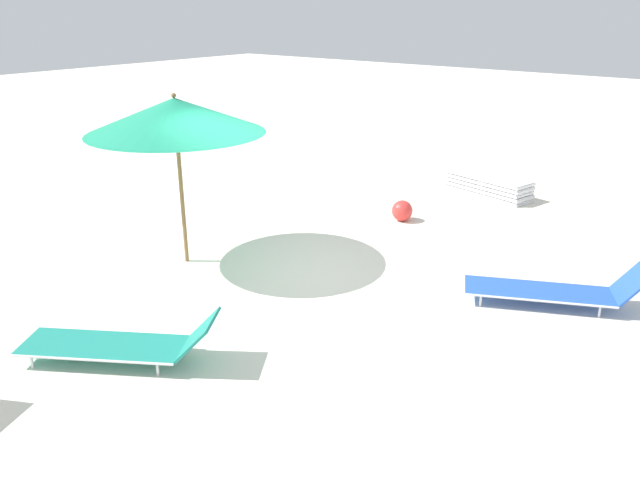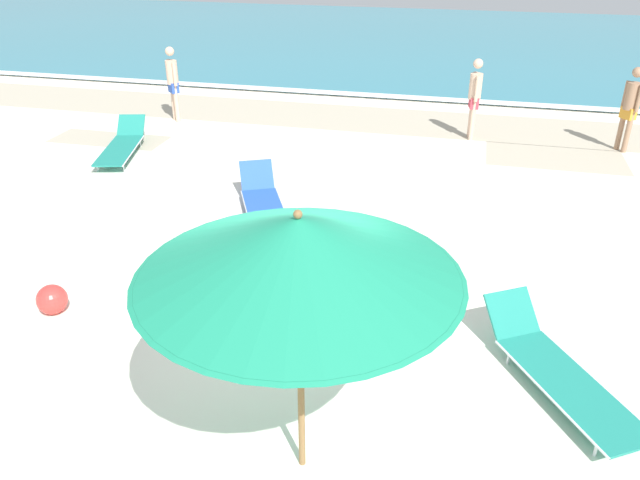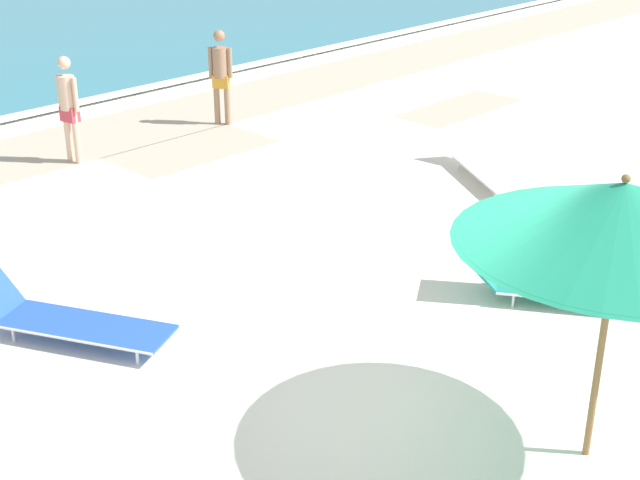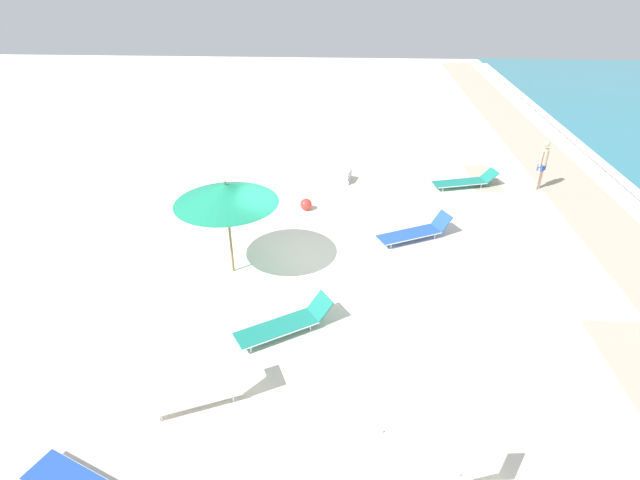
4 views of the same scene
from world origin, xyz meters
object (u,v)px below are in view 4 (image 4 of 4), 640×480
object	(u,v)px
beachgoer_shoreline_child	(543,162)
sun_lounger_near_water_left	(208,389)
lounger_stack	(326,174)
beach_umbrella	(226,194)
sun_lounger_beside_umbrella	(286,323)
sun_lounger_near_water_right	(416,232)
sun_lounger_mid_beach_pair_a	(465,181)
beach_ball	(306,204)
sun_lounger_under_umbrella	(439,441)

from	to	relation	value
beachgoer_shoreline_child	sun_lounger_near_water_left	bearing A→B (deg)	-177.40
sun_lounger_near_water_left	lounger_stack	bearing A→B (deg)	147.68
beach_umbrella	sun_lounger_near_water_left	xyz separation A→B (m)	(4.31, 0.42, -2.03)
sun_lounger_beside_umbrella	sun_lounger_near_water_right	world-z (taller)	sun_lounger_near_water_right
sun_lounger_mid_beach_pair_a	sun_lounger_near_water_right	bearing A→B (deg)	-45.15
beach_ball	beachgoer_shoreline_child	bearing A→B (deg)	104.68
lounger_stack	beach_ball	xyz separation A→B (m)	(2.53, -0.54, -0.02)
sun_lounger_near_water_left	sun_lounger_mid_beach_pair_a	bearing A→B (deg)	123.52
sun_lounger_under_umbrella	sun_lounger_near_water_left	distance (m)	4.25
sun_lounger_near_water_right	beachgoer_shoreline_child	world-z (taller)	beachgoer_shoreline_child
sun_lounger_beside_umbrella	sun_lounger_under_umbrella	bearing A→B (deg)	12.96
sun_lounger_beside_umbrella	beachgoer_shoreline_child	distance (m)	11.47
sun_lounger_near_water_left	sun_lounger_beside_umbrella	bearing A→B (deg)	125.11
lounger_stack	sun_lounger_near_water_right	xyz separation A→B (m)	(4.22, 2.81, 0.01)
sun_lounger_under_umbrella	sun_lounger_mid_beach_pair_a	distance (m)	11.39
sun_lounger_beside_umbrella	sun_lounger_mid_beach_pair_a	size ratio (longest dim) A/B	0.92
sun_lounger_under_umbrella	sun_lounger_near_water_right	distance (m)	7.25
sun_lounger_near_water_right	sun_lounger_under_umbrella	bearing A→B (deg)	-29.12
sun_lounger_near_water_left	beachgoer_shoreline_child	size ratio (longest dim) A/B	1.25
beach_umbrella	sun_lounger_under_umbrella	xyz separation A→B (m)	(5.24, 4.57, -2.02)
lounger_stack	beach_ball	distance (m)	2.59
sun_lounger_beside_umbrella	beachgoer_shoreline_child	xyz separation A→B (m)	(-8.14, 8.04, 0.79)
beach_umbrella	sun_lounger_mid_beach_pair_a	size ratio (longest dim) A/B	1.08
lounger_stack	sun_lounger_beside_umbrella	size ratio (longest dim) A/B	0.90
lounger_stack	beachgoer_shoreline_child	distance (m)	7.58
lounger_stack	sun_lounger_under_umbrella	bearing A→B (deg)	25.25
sun_lounger_mid_beach_pair_a	lounger_stack	bearing A→B (deg)	-109.74
lounger_stack	beachgoer_shoreline_child	bearing A→B (deg)	100.26
sun_lounger_beside_umbrella	sun_lounger_mid_beach_pair_a	world-z (taller)	sun_lounger_beside_umbrella
beachgoer_shoreline_child	beach_ball	size ratio (longest dim) A/B	4.64
sun_lounger_beside_umbrella	beach_ball	distance (m)	6.03
sun_lounger_near_water_right	beach_ball	size ratio (longest dim) A/B	5.95
sun_lounger_near_water_left	sun_lounger_near_water_right	world-z (taller)	sun_lounger_near_water_right
lounger_stack	sun_lounger_under_umbrella	distance (m)	11.71
beach_umbrella	sun_lounger_mid_beach_pair_a	xyz separation A→B (m)	(-5.85, 7.17, -2.02)
sun_lounger_mid_beach_pair_a	beach_ball	xyz separation A→B (m)	(2.16, -5.54, -0.02)
lounger_stack	beachgoer_shoreline_child	world-z (taller)	beachgoer_shoreline_child
sun_lounger_under_umbrella	beachgoer_shoreline_child	bearing A→B (deg)	-171.76
sun_lounger_near_water_left	beachgoer_shoreline_child	distance (m)	13.75
beachgoer_shoreline_child	beach_ball	world-z (taller)	beachgoer_shoreline_child
sun_lounger_beside_umbrella	beach_ball	bearing A→B (deg)	148.07
sun_lounger_beside_umbrella	sun_lounger_mid_beach_pair_a	bearing A→B (deg)	113.88
beach_umbrella	beachgoer_shoreline_child	world-z (taller)	beach_umbrella
sun_lounger_near_water_right	beach_umbrella	bearing A→B (deg)	-93.98
lounger_stack	sun_lounger_mid_beach_pair_a	distance (m)	5.01
beach_umbrella	sun_lounger_under_umbrella	world-z (taller)	beach_umbrella
sun_lounger_near_water_right	sun_lounger_mid_beach_pair_a	distance (m)	4.43
sun_lounger_beside_umbrella	beach_umbrella	bearing A→B (deg)	-176.89
sun_lounger_beside_umbrella	beach_ball	world-z (taller)	sun_lounger_beside_umbrella
sun_lounger_near_water_left	beach_umbrella	bearing A→B (deg)	162.68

